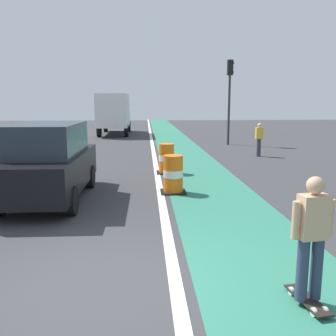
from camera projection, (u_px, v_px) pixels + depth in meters
ground_plane at (113, 285)px, 5.27m from camera, size 100.00×100.00×0.00m
bike_lane_strip at (187, 158)px, 17.20m from camera, size 2.50×80.00×0.01m
lane_divider_stripe at (155, 159)px, 17.11m from camera, size 0.20×80.00×0.01m
skateboarder_on_lane at (312, 237)px, 4.60m from camera, size 0.56×0.82×1.69m
parked_suv_nearest at (49, 162)px, 9.72m from camera, size 1.94×4.61×2.04m
traffic_barrel_front at (173, 175)px, 10.58m from camera, size 0.73×0.73×1.09m
traffic_barrel_mid at (167, 159)px, 13.55m from camera, size 0.73×0.73×1.09m
delivery_truck_down_block at (114, 112)px, 29.98m from camera, size 2.40×7.62×3.23m
traffic_light_corner at (230, 87)px, 22.26m from camera, size 0.41×0.32×5.10m
pedestrian_crossing at (259, 139)px, 17.74m from camera, size 0.34×0.20×1.61m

